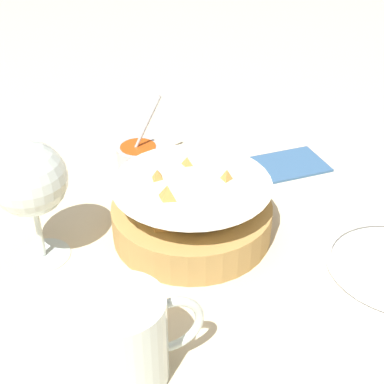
{
  "coord_description": "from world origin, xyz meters",
  "views": [
    {
      "loc": [
        -0.21,
        -0.54,
        0.45
      ],
      "look_at": [
        -0.01,
        -0.0,
        0.07
      ],
      "focal_mm": 50.0,
      "sensor_mm": 36.0,
      "label": 1
    }
  ],
  "objects_px": {
    "sauce_cup": "(139,155)",
    "beer_mug": "(126,341)",
    "food_basket": "(191,209)",
    "wine_glass": "(29,182)"
  },
  "relations": [
    {
      "from": "food_basket",
      "to": "wine_glass",
      "type": "height_order",
      "value": "wine_glass"
    },
    {
      "from": "sauce_cup",
      "to": "wine_glass",
      "type": "bearing_deg",
      "value": -134.55
    },
    {
      "from": "sauce_cup",
      "to": "beer_mug",
      "type": "bearing_deg",
      "value": -106.77
    },
    {
      "from": "food_basket",
      "to": "sauce_cup",
      "type": "bearing_deg",
      "value": 95.18
    },
    {
      "from": "food_basket",
      "to": "wine_glass",
      "type": "relative_size",
      "value": 1.31
    },
    {
      "from": "sauce_cup",
      "to": "wine_glass",
      "type": "relative_size",
      "value": 0.72
    },
    {
      "from": "beer_mug",
      "to": "sauce_cup",
      "type": "bearing_deg",
      "value": 73.23
    },
    {
      "from": "sauce_cup",
      "to": "food_basket",
      "type": "bearing_deg",
      "value": -84.82
    },
    {
      "from": "food_basket",
      "to": "sauce_cup",
      "type": "height_order",
      "value": "sauce_cup"
    },
    {
      "from": "sauce_cup",
      "to": "beer_mug",
      "type": "relative_size",
      "value": 0.95
    }
  ]
}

